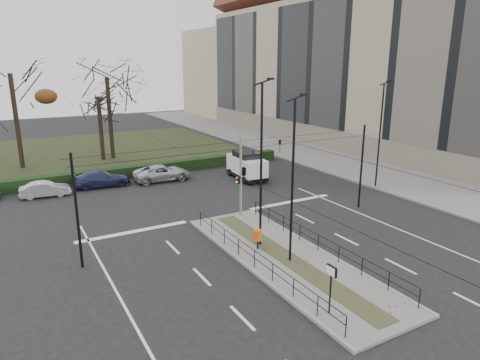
% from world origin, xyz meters
% --- Properties ---
extents(ground, '(140.00, 140.00, 0.00)m').
position_xyz_m(ground, '(0.00, 0.00, 0.00)').
color(ground, black).
rests_on(ground, ground).
extents(median_island, '(4.40, 15.00, 0.14)m').
position_xyz_m(median_island, '(0.00, -2.50, 0.07)').
color(median_island, '#62605E').
rests_on(median_island, ground).
extents(sidewalk_east, '(8.00, 90.00, 0.14)m').
position_xyz_m(sidewalk_east, '(18.00, 22.00, 0.07)').
color(sidewalk_east, '#62605E').
rests_on(sidewalk_east, ground).
extents(park, '(38.00, 26.00, 0.10)m').
position_xyz_m(park, '(-6.00, 32.00, 0.05)').
color(park, black).
rests_on(park, ground).
extents(hedge, '(38.00, 1.00, 1.00)m').
position_xyz_m(hedge, '(-6.00, 18.60, 0.50)').
color(hedge, black).
rests_on(hedge, ground).
extents(apartment_block, '(13.09, 52.10, 21.64)m').
position_xyz_m(apartment_block, '(27.97, 23.97, 10.39)').
color(apartment_block, tan).
rests_on(apartment_block, ground).
extents(median_railing, '(4.14, 13.24, 0.92)m').
position_xyz_m(median_railing, '(0.00, -2.60, 0.98)').
color(median_railing, black).
rests_on(median_railing, median_island).
extents(catenary, '(20.00, 34.00, 6.00)m').
position_xyz_m(catenary, '(0.00, 1.62, 3.42)').
color(catenary, black).
rests_on(catenary, ground).
extents(traffic_light, '(3.64, 2.08, 5.36)m').
position_xyz_m(traffic_light, '(1.48, 4.50, 3.26)').
color(traffic_light, gray).
rests_on(traffic_light, median_island).
extents(litter_bin, '(0.44, 0.44, 1.12)m').
position_xyz_m(litter_bin, '(-0.75, -0.80, 0.94)').
color(litter_bin, black).
rests_on(litter_bin, median_island).
extents(info_panel, '(0.12, 0.56, 2.14)m').
position_xyz_m(info_panel, '(-1.51, -7.65, 1.82)').
color(info_panel, black).
rests_on(info_panel, median_island).
extents(streetlamp_median_near, '(0.72, 0.15, 8.59)m').
position_xyz_m(streetlamp_median_near, '(-0.02, -2.86, 4.51)').
color(streetlamp_median_near, black).
rests_on(streetlamp_median_near, median_island).
extents(streetlamp_median_far, '(0.77, 0.16, 9.25)m').
position_xyz_m(streetlamp_median_far, '(-0.28, -0.35, 4.84)').
color(streetlamp_median_far, black).
rests_on(streetlamp_median_far, median_island).
extents(streetlamp_sidewalk, '(0.72, 0.15, 8.62)m').
position_xyz_m(streetlamp_sidewalk, '(14.52, 5.05, 4.52)').
color(streetlamp_sidewalk, black).
rests_on(streetlamp_sidewalk, sidewalk_east).
extents(parked_car_second, '(3.78, 1.63, 1.21)m').
position_xyz_m(parked_car_second, '(-9.93, 15.91, 0.61)').
color(parked_car_second, '#B3B6BC').
rests_on(parked_car_second, ground).
extents(parked_car_third, '(4.81, 2.32, 1.35)m').
position_xyz_m(parked_car_third, '(-5.46, 16.65, 0.68)').
color(parked_car_third, '#22284F').
rests_on(parked_car_third, ground).
extents(parked_car_fourth, '(5.06, 2.48, 1.38)m').
position_xyz_m(parked_car_fourth, '(-0.35, 16.02, 0.69)').
color(parked_car_fourth, '#B3B6BC').
rests_on(parked_car_fourth, ground).
extents(white_van, '(2.38, 4.79, 2.48)m').
position_xyz_m(white_van, '(6.52, 12.85, 1.29)').
color(white_van, white).
rests_on(white_van, ground).
extents(rust_tree, '(8.90, 8.90, 11.95)m').
position_xyz_m(rust_tree, '(-10.91, 27.17, 9.18)').
color(rust_tree, black).
rests_on(rust_tree, park).
extents(bare_tree_center, '(6.88, 6.88, 11.38)m').
position_xyz_m(bare_tree_center, '(-2.02, 27.19, 8.03)').
color(bare_tree_center, black).
rests_on(bare_tree_center, park).
extents(bare_tree_near, '(4.98, 4.98, 8.83)m').
position_xyz_m(bare_tree_near, '(-3.11, 27.05, 6.24)').
color(bare_tree_near, black).
rests_on(bare_tree_near, park).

